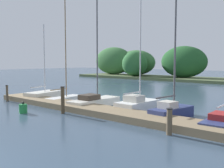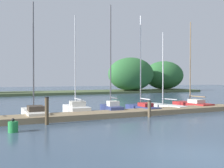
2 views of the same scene
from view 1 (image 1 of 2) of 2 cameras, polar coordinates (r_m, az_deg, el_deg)
The scene contains 11 objects.
dock_pier at distance 13.66m, azimuth 3.77°, elevation -6.81°, with size 23.00×1.80×0.35m.
sailboat_0 at distance 21.33m, azimuth -14.26°, elevation -2.27°, with size 1.92×3.09×5.74m.
sailboat_1 at distance 19.86m, azimuth -9.91°, elevation -2.72°, with size 1.43×3.32×7.70m.
sailboat_2 at distance 17.49m, azimuth -3.54°, elevation -3.56°, with size 1.40×4.18×7.62m.
sailboat_3 at distance 16.06m, azimuth 5.68°, elevation -4.25°, with size 1.32×3.17×7.15m.
sailboat_4 at distance 14.24m, azimuth 12.80°, elevation -5.21°, with size 1.23×3.04×8.07m.
sailboat_5 at distance 13.25m, azimuth 22.92°, elevation -6.79°, with size 1.16×3.94×7.53m.
mooring_piling_0 at distance 20.90m, azimuth -21.54°, elevation -1.84°, with size 0.20×0.20×1.20m.
mooring_piling_1 at distance 15.22m, azimuth -10.50°, elevation -3.38°, with size 0.24×0.24×1.53m.
mooring_piling_2 at distance 10.98m, azimuth 12.18°, elevation -7.86°, with size 0.26×0.26×1.08m.
channel_buoy_0 at distance 15.98m, azimuth -18.49°, elevation -4.99°, with size 0.45×0.45×0.67m.
Camera 1 is at (8.15, -1.47, 2.96)m, focal length 42.73 mm.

